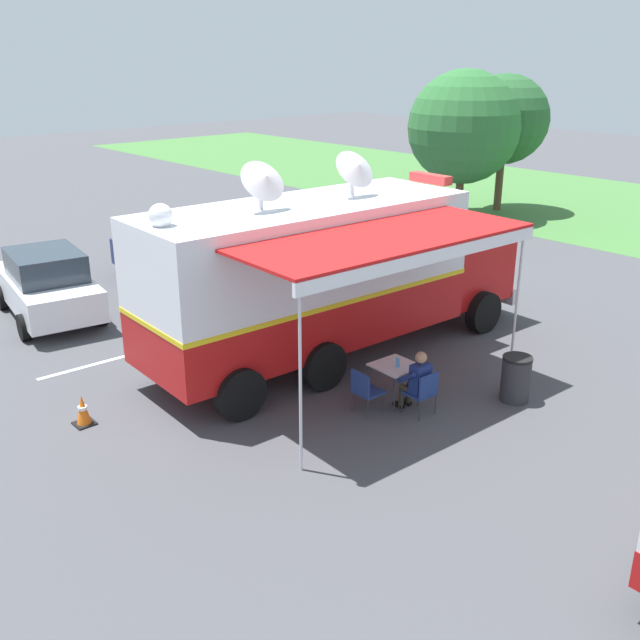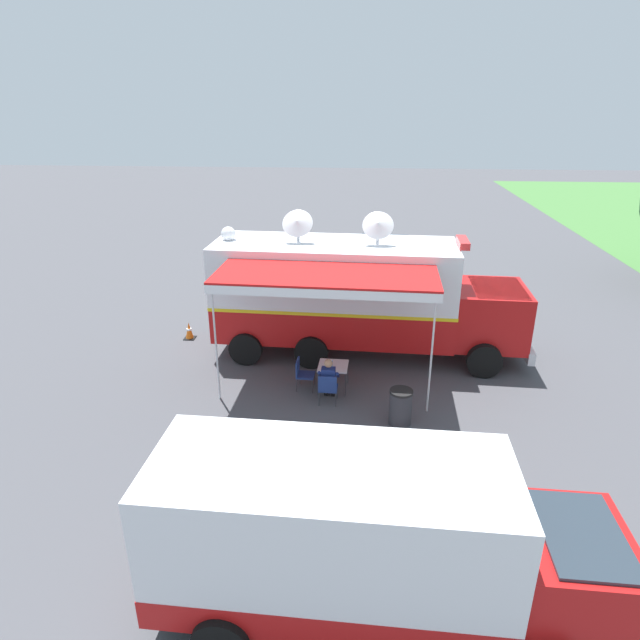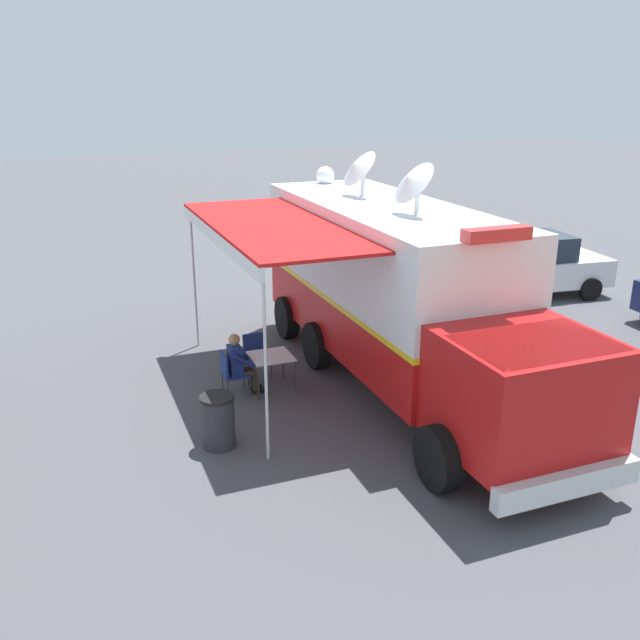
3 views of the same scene
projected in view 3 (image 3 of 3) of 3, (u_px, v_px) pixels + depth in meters
ground_plane at (380, 368)px, 14.66m from camera, size 100.00×100.00×0.00m
lot_stripe at (436, 317)px, 17.81m from camera, size 0.33×4.80×0.01m
command_truck at (399, 290)px, 13.35m from camera, size 5.10×9.59×4.53m
folding_table at (271, 358)px, 13.38m from camera, size 0.83×0.83×0.73m
water_bottle at (265, 351)px, 13.33m from camera, size 0.07×0.07×0.22m
folding_chair_at_table at (231, 371)px, 13.21m from camera, size 0.50×0.50×0.87m
folding_chair_beside_table at (256, 351)px, 14.16m from camera, size 0.50×0.50×0.87m
seated_responder at (240, 363)px, 13.23m from camera, size 0.67×0.57×1.25m
trash_bin at (218, 421)px, 11.36m from camera, size 0.57×0.57×0.91m
traffic_cone at (314, 293)px, 18.97m from camera, size 0.36×0.36×0.58m
car_behind_truck at (532, 265)px, 19.46m from camera, size 4.42×2.48×1.76m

